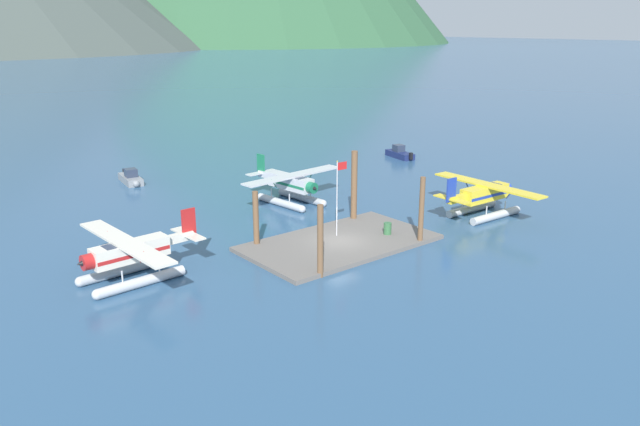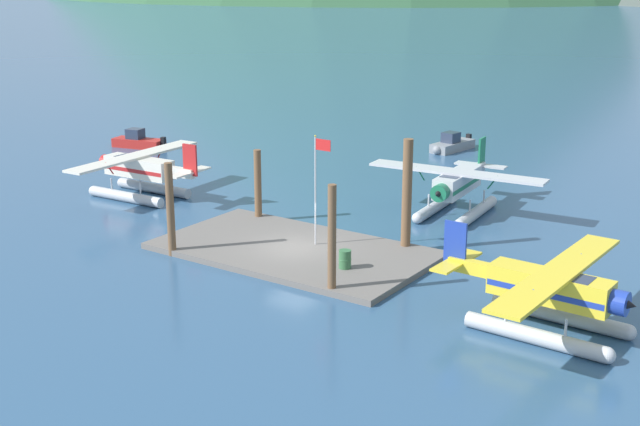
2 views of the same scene
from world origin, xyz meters
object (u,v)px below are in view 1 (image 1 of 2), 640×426
(flagpole, at_px, (338,189))
(seaplane_cream_port_fwd, at_px, (130,257))
(seaplane_yellow_stbd_aft, at_px, (485,197))
(boat_grey_open_north, at_px, (131,178))
(fuel_drum, at_px, (388,228))
(seaplane_silver_bow_right, at_px, (291,186))
(boat_navy_open_east, at_px, (399,153))

(flagpole, height_order, seaplane_cream_port_fwd, flagpole)
(seaplane_yellow_stbd_aft, bearing_deg, boat_grey_open_north, 122.16)
(flagpole, xyz_separation_m, fuel_drum, (3.03, -2.13, -3.11))
(seaplane_yellow_stbd_aft, xyz_separation_m, boat_grey_open_north, (-18.33, 29.16, -1.09))
(fuel_drum, xyz_separation_m, seaplane_silver_bow_right, (-0.03, 11.99, 0.84))
(boat_grey_open_north, bearing_deg, boat_navy_open_east, -15.34)
(boat_navy_open_east, bearing_deg, seaplane_cream_port_fwd, -158.72)
(fuel_drum, relative_size, boat_navy_open_east, 0.18)
(fuel_drum, xyz_separation_m, boat_navy_open_east, (21.89, 19.86, -0.25))
(flagpole, height_order, seaplane_silver_bow_right, flagpole)
(flagpole, distance_m, fuel_drum, 4.84)
(seaplane_cream_port_fwd, distance_m, boat_navy_open_east, 42.90)
(boat_grey_open_north, distance_m, boat_navy_open_east, 31.13)
(fuel_drum, bearing_deg, seaplane_yellow_stbd_aft, -6.00)
(flagpole, distance_m, seaplane_silver_bow_right, 10.56)
(fuel_drum, xyz_separation_m, boat_grey_open_north, (-8.13, 28.09, -0.25))
(fuel_drum, height_order, seaplane_cream_port_fwd, seaplane_cream_port_fwd)
(seaplane_yellow_stbd_aft, relative_size, boat_navy_open_east, 2.16)
(seaplane_cream_port_fwd, bearing_deg, flagpole, -8.17)
(fuel_drum, distance_m, seaplane_silver_bow_right, 12.02)
(seaplane_cream_port_fwd, height_order, boat_grey_open_north, seaplane_cream_port_fwd)
(flagpole, bearing_deg, seaplane_silver_bow_right, 73.08)
(boat_navy_open_east, bearing_deg, seaplane_yellow_stbd_aft, -119.18)
(boat_grey_open_north, bearing_deg, fuel_drum, -73.85)
(fuel_drum, height_order, seaplane_yellow_stbd_aft, seaplane_yellow_stbd_aft)
(flagpole, xyz_separation_m, seaplane_silver_bow_right, (3.00, 9.86, -2.27))
(fuel_drum, distance_m, seaplane_yellow_stbd_aft, 10.29)
(seaplane_cream_port_fwd, xyz_separation_m, boat_navy_open_east, (39.97, 15.57, -1.09))
(flagpole, bearing_deg, fuel_drum, -35.10)
(boat_grey_open_north, xyz_separation_m, boat_navy_open_east, (30.02, -8.24, 0.00))
(flagpole, relative_size, seaplane_cream_port_fwd, 0.54)
(boat_navy_open_east, bearing_deg, flagpole, -144.58)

